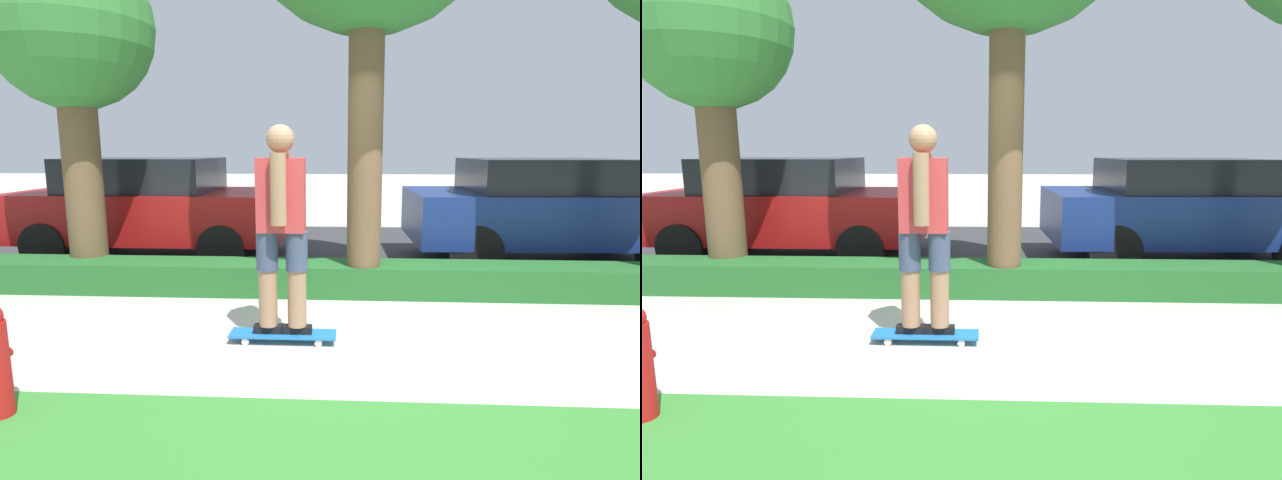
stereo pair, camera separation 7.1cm
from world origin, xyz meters
TOP-DOWN VIEW (x-y plane):
  - ground_plane at (0.00, 0.00)m, footprint 60.00×60.00m
  - street_asphalt at (0.00, 4.20)m, footprint 14.44×5.00m
  - hedge_row at (0.00, 1.60)m, footprint 14.44×0.60m
  - skateboard at (-0.50, 0.04)m, footprint 0.94×0.24m
  - skater_person at (-0.50, 0.04)m, footprint 0.52×0.47m
  - tree_near at (-3.21, 1.90)m, footprint 1.93×1.93m
  - parked_car_front at (-2.98, 3.47)m, footprint 4.12×2.00m
  - parked_car_middle at (2.98, 3.39)m, footprint 4.06×2.11m

SIDE VIEW (x-z plane):
  - ground_plane at x=0.00m, z-range 0.00..0.00m
  - street_asphalt at x=0.00m, z-range 0.00..0.01m
  - skateboard at x=-0.50m, z-range 0.03..0.11m
  - hedge_row at x=0.00m, z-range 0.00..0.36m
  - parked_car_front at x=-2.98m, z-range 0.04..1.59m
  - parked_car_middle at x=2.98m, z-range 0.05..1.60m
  - skater_person at x=-0.50m, z-range 0.15..1.96m
  - tree_near at x=-3.21m, z-range 0.95..5.03m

